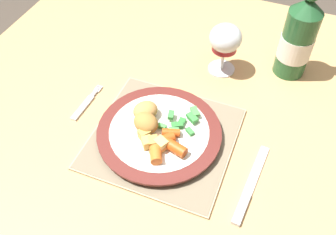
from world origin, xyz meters
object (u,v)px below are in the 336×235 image
Objects in this scene: fork at (85,105)px; bottle at (298,38)px; table_knife at (249,190)px; dining_table at (184,130)px; wine_glass at (225,40)px; dinner_plate at (159,133)px.

bottle is at bearing 35.35° from fork.
table_knife is at bearing -91.64° from bottle.
table_knife is at bearing -40.80° from dining_table.
table_knife is 1.47× the size of wine_glass.
fork is (-0.20, 0.02, -0.01)m from dinner_plate.
fork is 0.54m from bottle.
dining_table is 0.25m from wine_glass.
fork is at bearing 168.69° from table_knife.
dinner_plate is at bearing -124.63° from bottle.
dining_table is at bearing 78.64° from dinner_plate.
fork is 0.91× the size of wine_glass.
dining_table is 4.33× the size of dinner_plate.
dinner_plate is at bearing -101.36° from dining_table.
bottle reaches higher than wine_glass.
dining_table is 5.93× the size of table_knife.
wine_glass is (-0.15, 0.33, 0.09)m from table_knife.
table_knife is at bearing -15.34° from dinner_plate.
table_knife is 0.37m from wine_glass.
table_knife is (0.19, -0.17, 0.09)m from dining_table.
table_knife is (0.22, -0.06, -0.01)m from dinner_plate.
bottle is (0.43, 0.30, 0.10)m from fork.
dinner_plate reaches higher than dining_table.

